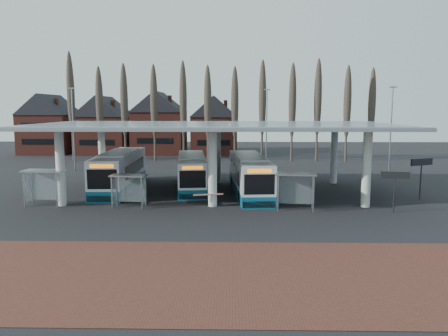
{
  "coord_description": "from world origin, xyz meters",
  "views": [
    {
      "loc": [
        1.57,
        -31.27,
        7.66
      ],
      "look_at": [
        0.81,
        7.0,
        2.43
      ],
      "focal_mm": 35.0,
      "sensor_mm": 36.0,
      "label": 1
    }
  ],
  "objects_px": {
    "bus_0": "(120,171)",
    "shelter_2": "(296,183)",
    "shelter_1": "(129,183)",
    "bus_1": "(192,172)",
    "bus_2": "(249,176)",
    "shelter_0": "(45,179)"
  },
  "relations": [
    {
      "from": "shelter_1",
      "to": "bus_1",
      "type": "bearing_deg",
      "value": 68.05
    },
    {
      "from": "bus_0",
      "to": "shelter_2",
      "type": "height_order",
      "value": "bus_0"
    },
    {
      "from": "bus_1",
      "to": "shelter_0",
      "type": "bearing_deg",
      "value": -150.52
    },
    {
      "from": "bus_2",
      "to": "bus_0",
      "type": "bearing_deg",
      "value": 166.01
    },
    {
      "from": "shelter_0",
      "to": "shelter_1",
      "type": "bearing_deg",
      "value": 0.22
    },
    {
      "from": "shelter_0",
      "to": "shelter_2",
      "type": "height_order",
      "value": "shelter_0"
    },
    {
      "from": "bus_0",
      "to": "bus_2",
      "type": "distance_m",
      "value": 12.46
    },
    {
      "from": "bus_2",
      "to": "shelter_0",
      "type": "bearing_deg",
      "value": -167.2
    },
    {
      "from": "shelter_2",
      "to": "bus_2",
      "type": "bearing_deg",
      "value": 124.14
    },
    {
      "from": "shelter_1",
      "to": "shelter_2",
      "type": "bearing_deg",
      "value": 1.4
    },
    {
      "from": "bus_1",
      "to": "shelter_2",
      "type": "distance_m",
      "value": 12.55
    },
    {
      "from": "bus_0",
      "to": "shelter_1",
      "type": "relative_size",
      "value": 4.58
    },
    {
      "from": "bus_1",
      "to": "shelter_0",
      "type": "relative_size",
      "value": 3.77
    },
    {
      "from": "bus_1",
      "to": "shelter_1",
      "type": "height_order",
      "value": "bus_1"
    },
    {
      "from": "bus_1",
      "to": "shelter_0",
      "type": "height_order",
      "value": "bus_1"
    },
    {
      "from": "bus_0",
      "to": "shelter_1",
      "type": "xyz_separation_m",
      "value": [
        2.68,
        -7.59,
        0.16
      ]
    },
    {
      "from": "shelter_2",
      "to": "shelter_1",
      "type": "bearing_deg",
      "value": -176.45
    },
    {
      "from": "bus_1",
      "to": "bus_2",
      "type": "height_order",
      "value": "bus_2"
    },
    {
      "from": "bus_1",
      "to": "shelter_1",
      "type": "relative_size",
      "value": 4.19
    },
    {
      "from": "shelter_0",
      "to": "shelter_2",
      "type": "distance_m",
      "value": 19.74
    },
    {
      "from": "bus_2",
      "to": "shelter_0",
      "type": "distance_m",
      "value": 17.25
    },
    {
      "from": "bus_1",
      "to": "bus_2",
      "type": "xyz_separation_m",
      "value": [
        5.5,
        -2.69,
        0.11
      ]
    }
  ]
}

